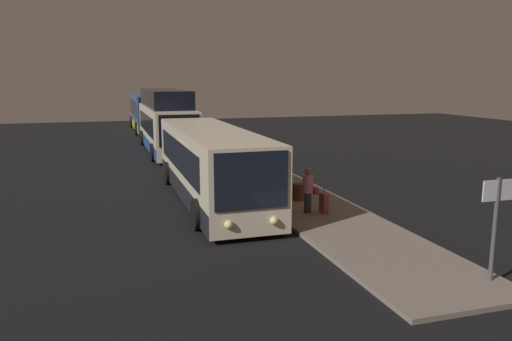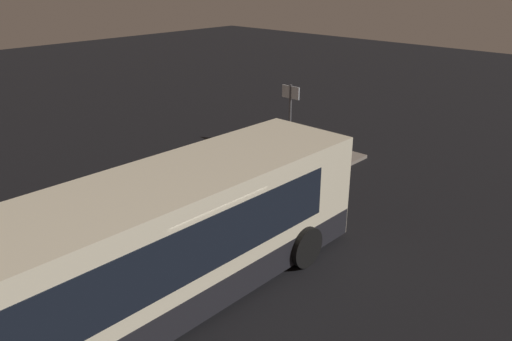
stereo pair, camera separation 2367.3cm
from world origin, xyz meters
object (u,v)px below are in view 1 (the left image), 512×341
(passenger_boarding, at_px, (308,189))
(bus_second, at_px, (166,124))
(bus_third, at_px, (147,112))
(bus_lead, at_px, (211,165))
(trash_bin, at_px, (298,192))
(passenger_waiting, at_px, (275,181))
(sign_post, at_px, (496,214))
(suitcase, at_px, (324,203))

(passenger_boarding, bearing_deg, bus_second, -165.87)
(bus_third, bearing_deg, bus_lead, -0.00)
(passenger_boarding, distance_m, trash_bin, 1.88)
(passenger_waiting, relative_size, trash_bin, 2.50)
(trash_bin, bearing_deg, bus_third, -174.05)
(passenger_waiting, bearing_deg, bus_lead, -155.70)
(bus_lead, distance_m, passenger_waiting, 2.81)
(bus_second, relative_size, sign_post, 4.79)
(bus_lead, distance_m, sign_post, 11.01)
(bus_third, height_order, sign_post, bus_third)
(passenger_waiting, xyz_separation_m, sign_post, (8.13, 2.45, 0.70))
(passenger_boarding, bearing_deg, bus_third, -169.79)
(suitcase, height_order, trash_bin, suitcase)
(passenger_boarding, relative_size, trash_bin, 2.42)
(bus_third, xyz_separation_m, sign_post, (37.83, 4.44, 0.07))
(bus_lead, distance_m, bus_third, 27.76)
(bus_lead, relative_size, sign_post, 4.63)
(bus_third, bearing_deg, suitcase, 5.89)
(bus_second, bearing_deg, passenger_waiting, 7.14)
(bus_second, xyz_separation_m, suitcase, (17.49, 3.23, -1.30))
(sign_post, xyz_separation_m, trash_bin, (-8.48, -1.38, -1.25))
(bus_lead, bearing_deg, sign_post, 23.79)
(bus_second, bearing_deg, bus_lead, -0.00)
(bus_third, distance_m, passenger_waiting, 29.77)
(passenger_waiting, distance_m, suitcase, 2.10)
(passenger_waiting, distance_m, sign_post, 8.52)
(bus_second, xyz_separation_m, sign_post, (24.01, 4.44, -0.07))
(bus_lead, height_order, sign_post, bus_lead)
(bus_lead, xyz_separation_m, bus_third, (-27.76, 0.00, 0.23))
(bus_lead, height_order, passenger_boarding, bus_lead)
(passenger_boarding, distance_m, suitcase, 0.74)
(bus_second, xyz_separation_m, passenger_waiting, (15.88, 1.99, -0.77))
(bus_lead, xyz_separation_m, suitcase, (3.55, 3.23, -0.93))
(bus_lead, relative_size, trash_bin, 17.27)
(suitcase, xyz_separation_m, sign_post, (6.52, 1.21, 1.23))
(passenger_boarding, xyz_separation_m, passenger_waiting, (-1.43, -0.73, 0.03))
(passenger_waiting, bearing_deg, bus_third, 162.39)
(bus_lead, bearing_deg, bus_third, 180.00)
(bus_third, bearing_deg, sign_post, 6.69)
(passenger_waiting, xyz_separation_m, suitcase, (1.61, 1.24, -0.53))
(passenger_boarding, relative_size, sign_post, 0.65)
(bus_third, bearing_deg, bus_second, -0.00)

